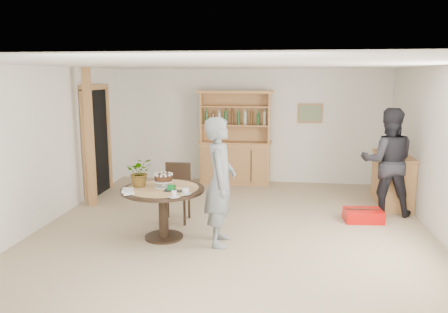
% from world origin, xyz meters
% --- Properties ---
extents(ground, '(7.00, 7.00, 0.00)m').
position_xyz_m(ground, '(0.00, 0.00, 0.00)').
color(ground, tan).
rests_on(ground, ground).
extents(room_shell, '(6.04, 7.04, 2.52)m').
position_xyz_m(room_shell, '(0.00, 0.01, 1.74)').
color(room_shell, white).
rests_on(room_shell, ground).
extents(doorway, '(0.13, 1.10, 2.18)m').
position_xyz_m(doorway, '(-2.93, 2.00, 1.11)').
color(doorway, black).
rests_on(doorway, ground).
extents(pine_post, '(0.12, 0.12, 2.50)m').
position_xyz_m(pine_post, '(-2.70, 1.20, 1.25)').
color(pine_post, '#AC7948').
rests_on(pine_post, ground).
extents(hutch, '(1.62, 0.54, 2.04)m').
position_xyz_m(hutch, '(-0.30, 3.24, 0.69)').
color(hutch, tan).
rests_on(hutch, ground).
extents(sideboard, '(0.54, 1.26, 0.94)m').
position_xyz_m(sideboard, '(2.74, 2.00, 0.47)').
color(sideboard, tan).
rests_on(sideboard, ground).
extents(dining_table, '(1.20, 1.20, 0.76)m').
position_xyz_m(dining_table, '(-0.98, -0.20, 0.60)').
color(dining_table, black).
rests_on(dining_table, ground).
extents(dining_chair, '(0.42, 0.42, 0.95)m').
position_xyz_m(dining_chair, '(-0.98, 0.63, 0.54)').
color(dining_chair, black).
rests_on(dining_chair, ground).
extents(birthday_cake, '(0.30, 0.30, 0.20)m').
position_xyz_m(birthday_cake, '(-0.98, -0.15, 0.88)').
color(birthday_cake, white).
rests_on(birthday_cake, dining_table).
extents(flower_vase, '(0.47, 0.44, 0.42)m').
position_xyz_m(flower_vase, '(-1.33, -0.15, 0.97)').
color(flower_vase, '#3F7233').
rests_on(flower_vase, dining_table).
extents(gift_tray, '(0.30, 0.20, 0.08)m').
position_xyz_m(gift_tray, '(-0.76, -0.32, 0.79)').
color(gift_tray, black).
rests_on(gift_tray, dining_table).
extents(coffee_cup_a, '(0.15, 0.15, 0.09)m').
position_xyz_m(coffee_cup_a, '(-0.58, -0.48, 0.80)').
color(coffee_cup_a, silver).
rests_on(coffee_cup_a, dining_table).
extents(coffee_cup_b, '(0.15, 0.15, 0.08)m').
position_xyz_m(coffee_cup_b, '(-0.70, -0.65, 0.79)').
color(coffee_cup_b, silver).
rests_on(coffee_cup_b, dining_table).
extents(napkins, '(0.24, 0.33, 0.03)m').
position_xyz_m(napkins, '(-1.39, -0.51, 0.77)').
color(napkins, white).
rests_on(napkins, dining_table).
extents(teen_boy, '(0.47, 0.68, 1.80)m').
position_xyz_m(teen_boy, '(-0.13, -0.30, 0.90)').
color(teen_boy, slate).
rests_on(teen_boy, ground).
extents(adult_person, '(0.94, 0.76, 1.83)m').
position_xyz_m(adult_person, '(2.50, 1.44, 0.91)').
color(adult_person, black).
rests_on(adult_person, ground).
extents(red_suitcase, '(0.63, 0.45, 0.21)m').
position_xyz_m(red_suitcase, '(2.06, 0.95, 0.10)').
color(red_suitcase, red).
rests_on(red_suitcase, ground).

